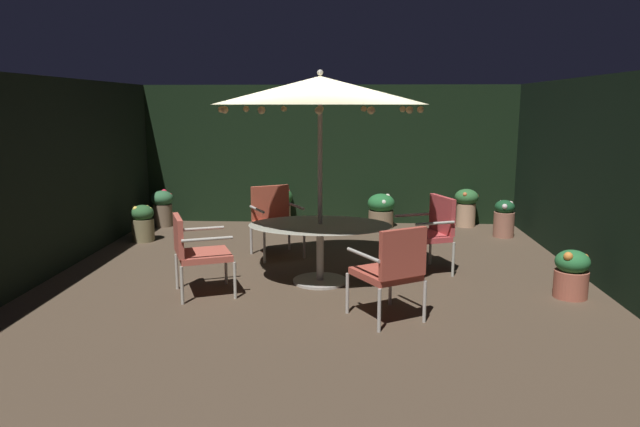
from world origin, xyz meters
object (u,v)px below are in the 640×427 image
object	(u,v)px
patio_chair_southeast	(274,216)
potted_plant_back_center	(163,207)
patio_chair_east	(430,228)
potted_plant_right_near	(504,218)
potted_plant_left_near	(143,222)
patio_chair_north	(195,249)
potted_plant_back_left	(381,210)
potted_plant_back_right	(278,204)
patio_dining_table	(320,236)
patio_chair_northeast	(392,267)
potted_plant_right_far	(466,205)
patio_umbrella	(320,91)
potted_plant_front_corner	(572,273)

from	to	relation	value
patio_chair_southeast	potted_plant_back_center	bearing A→B (deg)	139.73
patio_chair_southeast	patio_chair_east	bearing A→B (deg)	-19.94
patio_chair_east	potted_plant_right_near	xyz separation A→B (m)	(1.51, 2.17, -0.27)
potted_plant_right_near	potted_plant_left_near	bearing A→B (deg)	-173.84
patio_chair_north	potted_plant_left_near	xyz separation A→B (m)	(-1.57, 2.64, -0.24)
potted_plant_back_left	potted_plant_back_right	world-z (taller)	potted_plant_back_right
potted_plant_back_left	potted_plant_back_center	distance (m)	3.95
patio_dining_table	patio_chair_northeast	size ratio (longest dim) A/B	1.77
patio_chair_east	potted_plant_back_right	world-z (taller)	patio_chair_east
patio_dining_table	potted_plant_right_near	world-z (taller)	patio_dining_table
potted_plant_right_far	potted_plant_back_right	size ratio (longest dim) A/B	0.99
potted_plant_right_far	potted_plant_left_near	size ratio (longest dim) A/B	1.15
patio_chair_north	potted_plant_back_right	xyz separation A→B (m)	(0.44, 4.17, -0.18)
patio_umbrella	potted_plant_front_corner	distance (m)	3.57
potted_plant_left_near	potted_plant_back_right	bearing A→B (deg)	37.24
potted_plant_back_left	potted_plant_front_corner	size ratio (longest dim) A/B	1.08
patio_chair_north	patio_umbrella	bearing A→B (deg)	22.02
patio_chair_east	potted_plant_right_far	world-z (taller)	patio_chair_east
potted_plant_back_left	potted_plant_front_corner	bearing A→B (deg)	-62.66
patio_dining_table	patio_chair_southeast	distance (m)	1.52
potted_plant_front_corner	potted_plant_back_right	bearing A→B (deg)	133.73
potted_plant_front_corner	patio_chair_east	bearing A→B (deg)	146.41
patio_chair_north	potted_plant_right_near	xyz separation A→B (m)	(4.33, 3.28, -0.24)
patio_chair_north	potted_plant_back_right	world-z (taller)	patio_chair_north
patio_chair_northeast	patio_chair_southeast	bearing A→B (deg)	120.20
potted_plant_right_near	patio_chair_north	bearing A→B (deg)	-142.86
patio_dining_table	potted_plant_back_center	distance (m)	4.46
potted_plant_back_right	patio_chair_southeast	bearing A→B (deg)	-84.27
patio_chair_east	potted_plant_back_right	bearing A→B (deg)	127.96
patio_chair_southeast	potted_plant_left_near	world-z (taller)	patio_chair_southeast
patio_chair_southeast	potted_plant_left_near	xyz separation A→B (m)	(-2.23, 0.75, -0.27)
potted_plant_back_left	potted_plant_back_center	world-z (taller)	potted_plant_back_center
potted_plant_back_left	potted_plant_back_center	xyz separation A→B (m)	(-3.95, -0.12, 0.04)
potted_plant_right_far	patio_dining_table	bearing A→B (deg)	-124.72
patio_chair_northeast	potted_plant_back_center	distance (m)	5.96
patio_umbrella	potted_plant_left_near	size ratio (longest dim) A/B	4.36
patio_chair_southeast	potted_plant_right_far	bearing A→B (deg)	34.75
patio_chair_east	potted_plant_left_near	world-z (taller)	patio_chair_east
patio_umbrella	potted_plant_left_near	distance (m)	4.15
patio_chair_southeast	potted_plant_back_left	world-z (taller)	patio_chair_southeast
potted_plant_back_center	potted_plant_right_far	bearing A→B (deg)	2.90
patio_chair_southeast	potted_plant_right_far	distance (m)	3.89
potted_plant_right_near	potted_plant_right_far	distance (m)	0.96
potted_plant_right_far	potted_plant_back_left	bearing A→B (deg)	-174.19
patio_chair_east	potted_plant_back_left	world-z (taller)	patio_chair_east
potted_plant_left_near	patio_dining_table	bearing A→B (deg)	-34.94
patio_umbrella	potted_plant_front_corner	size ratio (longest dim) A/B	4.60
patio_chair_east	potted_plant_front_corner	distance (m)	1.80
potted_plant_back_center	patio_chair_northeast	bearing A→B (deg)	-50.10
potted_plant_front_corner	potted_plant_back_right	world-z (taller)	potted_plant_back_right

